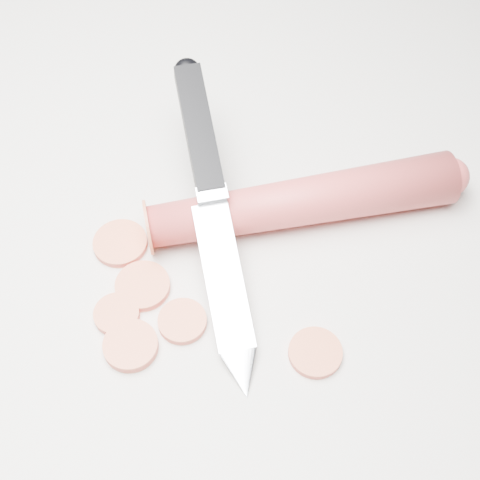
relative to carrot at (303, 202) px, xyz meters
The scene contains 9 objects.
ground 0.09m from the carrot, 115.38° to the right, with size 2.40×2.40×0.00m, color silver.
carrot is the anchor object (origin of this frame).
carrot_slice_0 0.12m from the carrot, 119.33° to the right, with size 0.04×0.04×0.01m, color #DD643C.
carrot_slice_1 0.15m from the carrot, 105.41° to the right, with size 0.03×0.03×0.01m, color #DD643C.
carrot_slice_2 0.15m from the carrot, 114.84° to the right, with size 0.03×0.03×0.01m, color #DD643C.
carrot_slice_3 0.12m from the carrot, 101.29° to the right, with size 0.03×0.03×0.01m, color #DD643C.
carrot_slice_4 0.11m from the carrot, 55.46° to the right, with size 0.03×0.03×0.01m, color #DD643C.
carrot_slice_5 0.13m from the carrot, 136.81° to the right, with size 0.04×0.04×0.01m, color #DD643C.
kitchen_knife 0.07m from the carrot, 126.42° to the right, with size 0.18×0.18×0.08m, color silver, non-canonical shape.
Camera 1 is at (0.15, -0.18, 0.39)m, focal length 50.00 mm.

